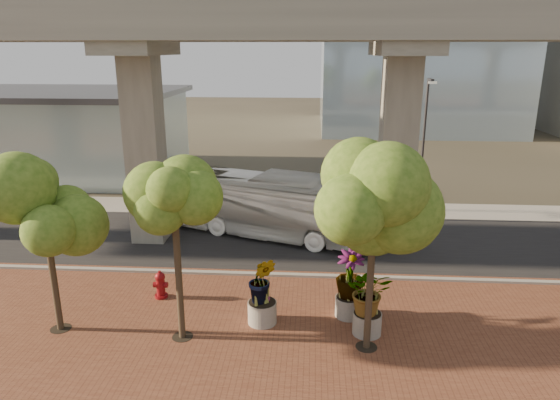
{
  "coord_description": "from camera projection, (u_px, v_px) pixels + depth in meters",
  "views": [
    {
      "loc": [
        2.08,
        -21.25,
        9.25
      ],
      "look_at": [
        0.62,
        0.5,
        2.66
      ],
      "focal_mm": 32.0,
      "sensor_mm": 36.0,
      "label": 1
    }
  ],
  "objects": [
    {
      "name": "planter_right",
      "position": [
        350.0,
        277.0,
        17.52
      ],
      "size": [
        2.35,
        2.35,
        2.51
      ],
      "color": "gray",
      "rests_on": "ground"
    },
    {
      "name": "planter_front",
      "position": [
        369.0,
        295.0,
        16.43
      ],
      "size": [
        2.16,
        2.16,
        2.37
      ],
      "color": "gray",
      "rests_on": "ground"
    },
    {
      "name": "ground",
      "position": [
        266.0,
        258.0,
        23.1
      ],
      "size": [
        160.0,
        160.0,
        0.0
      ],
      "primitive_type": "plane",
      "color": "#373328",
      "rests_on": "ground"
    },
    {
      "name": "street_tree_near_east",
      "position": [
        374.0,
        206.0,
        14.68
      ],
      "size": [
        4.3,
        4.3,
        6.76
      ],
      "color": "#3F3424",
      "rests_on": "ground"
    },
    {
      "name": "asphalt_road",
      "position": [
        270.0,
        241.0,
        25.01
      ],
      "size": [
        90.0,
        8.0,
        0.04
      ],
      "primitive_type": "cube",
      "color": "black",
      "rests_on": "ground"
    },
    {
      "name": "transit_bus",
      "position": [
        267.0,
        205.0,
        25.48
      ],
      "size": [
        11.86,
        6.54,
        3.24
      ],
      "primitive_type": "imported",
      "rotation": [
        0.0,
        0.0,
        1.22
      ],
      "color": "white",
      "rests_on": "ground"
    },
    {
      "name": "planter_left",
      "position": [
        262.0,
        283.0,
        17.09
      ],
      "size": [
        2.25,
        2.25,
        2.47
      ],
      "color": "gray",
      "rests_on": "ground"
    },
    {
      "name": "streetlamp_east",
      "position": [
        424.0,
        141.0,
        26.7
      ],
      "size": [
        0.39,
        1.13,
        7.79
      ],
      "color": "#2A292E",
      "rests_on": "ground"
    },
    {
      "name": "street_tree_far_west",
      "position": [
        44.0,
        212.0,
        15.9
      ],
      "size": [
        3.57,
        3.57,
        5.87
      ],
      "color": "#3F3424",
      "rests_on": "ground"
    },
    {
      "name": "far_sidewalk",
      "position": [
        278.0,
        208.0,
        30.26
      ],
      "size": [
        90.0,
        3.0,
        0.06
      ],
      "primitive_type": "cube",
      "color": "#99958E",
      "rests_on": "ground"
    },
    {
      "name": "streetlamp_west",
      "position": [
        137.0,
        127.0,
        29.14
      ],
      "size": [
        0.42,
        1.22,
        8.42
      ],
      "color": "#2F2F34",
      "rests_on": "ground"
    },
    {
      "name": "transit_viaduct",
      "position": [
        269.0,
        94.0,
        22.9
      ],
      "size": [
        72.0,
        5.6,
        12.4
      ],
      "color": "gray",
      "rests_on": "ground"
    },
    {
      "name": "fire_hydrant",
      "position": [
        161.0,
        285.0,
        19.15
      ],
      "size": [
        0.55,
        0.5,
        1.1
      ],
      "color": "maroon",
      "rests_on": "ground"
    },
    {
      "name": "street_tree_near_west",
      "position": [
        174.0,
        200.0,
        15.25
      ],
      "size": [
        3.23,
        3.23,
        6.29
      ],
      "color": "#3F3424",
      "rests_on": "ground"
    },
    {
      "name": "curb_strip",
      "position": [
        262.0,
        275.0,
        21.17
      ],
      "size": [
        70.0,
        0.25,
        0.16
      ],
      "primitive_type": "cube",
      "color": "#99958E",
      "rests_on": "ground"
    },
    {
      "name": "brick_plaza",
      "position": [
        242.0,
        360.0,
        15.46
      ],
      "size": [
        70.0,
        13.0,
        0.06
      ],
      "primitive_type": "cube",
      "color": "brown",
      "rests_on": "ground"
    },
    {
      "name": "station_pavilion",
      "position": [
        29.0,
        130.0,
        38.74
      ],
      "size": [
        23.0,
        13.0,
        6.3
      ],
      "color": "silver",
      "rests_on": "ground"
    }
  ]
}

